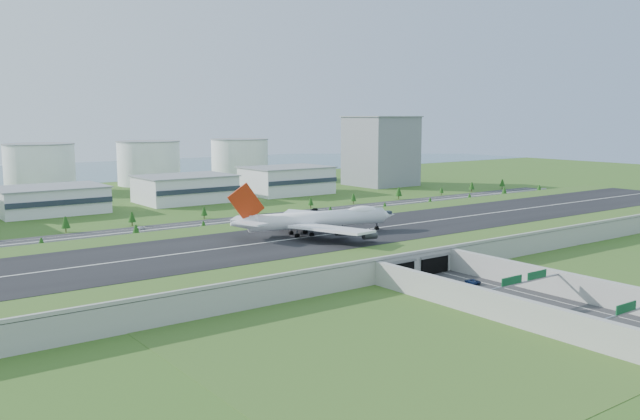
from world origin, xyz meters
TOP-DOWN VIEW (x-y plane):
  - ground at (0.00, 0.00)m, footprint 1200.00×1200.00m
  - airfield_deck at (0.00, -0.09)m, footprint 520.00×100.00m
  - underpass_road at (0.00, -99.42)m, footprint 38.80×120.40m
  - sign_gantry_near at (0.00, -95.04)m, footprint 38.70×0.70m
  - sign_gantry_far at (0.00, -130.04)m, footprint 38.70×0.70m
  - north_expressway at (0.00, 95.00)m, footprint 560.00×36.00m
  - tree_row at (12.68, 95.43)m, footprint 500.86×48.68m
  - hangar_mid_a at (-60.00, 190.00)m, footprint 58.00×42.00m
  - hangar_mid_b at (25.00, 190.00)m, footprint 58.00×42.00m
  - hangar_mid_c at (105.00, 190.00)m, footprint 58.00×42.00m
  - office_tower at (200.00, 195.00)m, footprint 46.00×46.00m
  - fuel_tank_b at (-35.00, 310.00)m, footprint 50.00×50.00m
  - fuel_tank_c at (50.00, 310.00)m, footprint 50.00×50.00m
  - fuel_tank_d at (135.00, 310.00)m, footprint 50.00×50.00m
  - bay_water at (0.00, 480.00)m, footprint 1200.00×260.00m
  - boeing_747 at (-4.90, 2.92)m, footprint 72.66×67.92m
  - car_0 at (-8.42, -81.93)m, footprint 3.01×4.97m
  - car_1 at (-11.32, -127.74)m, footprint 3.36×5.01m
  - car_2 at (8.03, -68.31)m, footprint 2.92×5.78m
  - car_5 at (68.33, 105.53)m, footprint 4.85×2.02m
  - car_6 at (168.93, 84.41)m, footprint 6.30×3.25m
  - car_7 at (-41.05, 102.72)m, footprint 5.44×2.53m

SIDE VIEW (x-z plane):
  - ground at x=0.00m, z-range 0.00..0.00m
  - bay_water at x=0.00m, z-range 0.00..0.06m
  - north_expressway at x=0.00m, z-range 0.00..0.12m
  - car_7 at x=-41.05m, z-range 0.12..1.66m
  - car_5 at x=68.33m, z-range 0.12..1.68m
  - car_1 at x=-11.32m, z-range 0.12..1.68m
  - car_2 at x=8.03m, z-range 0.12..1.69m
  - car_0 at x=-8.42m, z-range 0.12..1.70m
  - car_6 at x=168.93m, z-range 0.12..1.82m
  - underpass_road at x=0.00m, z-range -0.57..7.43m
  - airfield_deck at x=0.00m, z-range -0.48..8.72m
  - tree_row at x=12.68m, z-range 0.41..8.78m
  - sign_gantry_near at x=0.00m, z-range 2.05..11.85m
  - sign_gantry_far at x=0.00m, z-range 2.05..11.85m
  - hangar_mid_a at x=-60.00m, z-range 0.00..15.00m
  - hangar_mid_b at x=25.00m, z-range 0.00..17.00m
  - hangar_mid_c at x=105.00m, z-range 0.00..19.00m
  - boeing_747 at x=-4.90m, z-range 3.04..25.85m
  - fuel_tank_b at x=-35.00m, z-range 0.00..35.00m
  - fuel_tank_c at x=50.00m, z-range 0.00..35.00m
  - fuel_tank_d at x=135.00m, z-range 0.00..35.00m
  - office_tower at x=200.00m, z-range 0.00..55.00m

